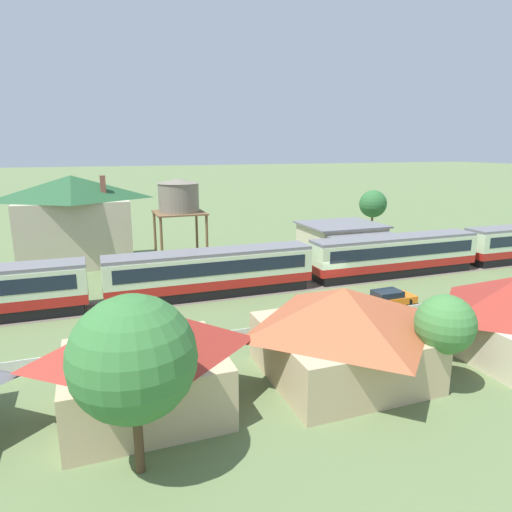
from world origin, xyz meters
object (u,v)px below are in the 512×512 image
station_house_dark_green_roof (74,220)px  parked_car_orange (388,298)px  yard_tree_0 (133,358)px  cottage_red_roof (144,358)px  cottage_terracotta_roof (343,330)px  water_tower (179,197)px  yard_tree_2 (373,204)px  station_building (341,240)px  yard_tree_1 (445,325)px  passenger_train (312,261)px

station_house_dark_green_roof → parked_car_orange: station_house_dark_green_roof is taller
parked_car_orange → yard_tree_0: size_ratio=0.62×
cottage_red_roof → cottage_terracotta_roof: cottage_red_roof is taller
water_tower → yard_tree_2: bearing=8.1°
station_building → cottage_terracotta_roof: 29.14m
yard_tree_2 → station_building: bearing=-142.5°
cottage_terracotta_roof → parked_car_orange: bearing=42.9°
cottage_red_roof → yard_tree_0: size_ratio=1.10×
cottage_red_roof → yard_tree_1: (14.96, -3.36, 0.90)m
yard_tree_2 → yard_tree_1: bearing=-118.9°
water_tower → parked_car_orange: 24.31m
station_house_dark_green_roof → cottage_terracotta_roof: (14.46, -32.14, -2.37)m
cottage_terracotta_roof → parked_car_orange: cottage_terracotta_roof is taller
parked_car_orange → cottage_red_roof: bearing=-158.2°
station_building → station_house_dark_green_roof: size_ratio=0.73×
yard_tree_0 → yard_tree_2: size_ratio=1.05×
cottage_red_roof → yard_tree_1: cottage_red_roof is taller
water_tower → parked_car_orange: size_ratio=2.06×
cottage_red_roof → cottage_terracotta_roof: (10.93, -0.00, -0.16)m
water_tower → yard_tree_0: 33.41m
station_house_dark_green_roof → cottage_red_roof: 32.40m
station_building → yard_tree_2: yard_tree_2 is taller
cottage_red_roof → cottage_terracotta_roof: bearing=-0.0°
yard_tree_1 → yard_tree_2: yard_tree_2 is taller
passenger_train → yard_tree_0: 27.78m
station_building → parked_car_orange: (-4.93, -16.11, -1.45)m
yard_tree_1 → yard_tree_2: 40.33m
station_building → water_tower: water_tower is taller
yard_tree_2 → water_tower: bearing=-171.9°
station_house_dark_green_roof → yard_tree_2: station_house_dark_green_roof is taller
parked_car_orange → yard_tree_1: bearing=-116.6°
water_tower → cottage_terracotta_roof: size_ratio=1.06×
parked_car_orange → cottage_terracotta_roof: bearing=-138.9°
station_house_dark_green_roof → station_building: bearing=-13.5°
cottage_terracotta_roof → cottage_red_roof: bearing=180.0°
station_building → cottage_terracotta_roof: bearing=-120.3°
yard_tree_1 → cottage_terracotta_roof: bearing=140.2°
cottage_red_roof → yard_tree_2: size_ratio=1.15×
passenger_train → yard_tree_1: size_ratio=14.20×
cottage_terracotta_roof → passenger_train: bearing=68.4°
passenger_train → yard_tree_1: yard_tree_1 is taller
cottage_red_roof → yard_tree_0: 4.81m
yard_tree_1 → passenger_train: bearing=82.8°
parked_car_orange → yard_tree_1: 14.02m
parked_car_orange → yard_tree_1: (-5.72, -12.41, 3.16)m
station_building → cottage_terracotta_roof: size_ratio=1.01×
station_building → water_tower: size_ratio=0.95×
station_house_dark_green_roof → cottage_terracotta_roof: bearing=-65.8°
yard_tree_0 → yard_tree_2: (35.21, 36.20, 0.26)m
station_building → yard_tree_0: (-26.39, -29.43, 2.88)m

